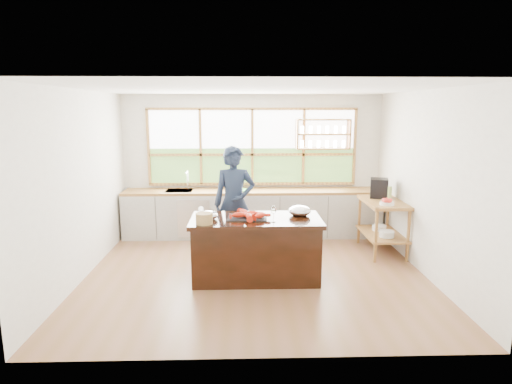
{
  "coord_description": "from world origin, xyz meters",
  "views": [
    {
      "loc": [
        -0.17,
        -6.08,
        2.43
      ],
      "look_at": [
        0.01,
        0.15,
        1.21
      ],
      "focal_mm": 30.0,
      "sensor_mm": 36.0,
      "label": 1
    }
  ],
  "objects_px": {
    "island": "(256,248)",
    "espresso_machine": "(379,188)",
    "wicker_basket": "(204,218)",
    "cook": "(234,203)"
  },
  "relations": [
    {
      "from": "island",
      "to": "cook",
      "type": "relative_size",
      "value": 1.0
    },
    {
      "from": "island",
      "to": "cook",
      "type": "bearing_deg",
      "value": 110.05
    },
    {
      "from": "island",
      "to": "espresso_machine",
      "type": "relative_size",
      "value": 5.53
    },
    {
      "from": "wicker_basket",
      "to": "cook",
      "type": "bearing_deg",
      "value": 71.8
    },
    {
      "from": "island",
      "to": "wicker_basket",
      "type": "height_order",
      "value": "wicker_basket"
    },
    {
      "from": "espresso_machine",
      "to": "wicker_basket",
      "type": "bearing_deg",
      "value": -134.17
    },
    {
      "from": "island",
      "to": "cook",
      "type": "height_order",
      "value": "cook"
    },
    {
      "from": "cook",
      "to": "espresso_machine",
      "type": "distance_m",
      "value": 2.57
    },
    {
      "from": "espresso_machine",
      "to": "island",
      "type": "bearing_deg",
      "value": -131.8
    },
    {
      "from": "island",
      "to": "wicker_basket",
      "type": "distance_m",
      "value": 0.92
    }
  ]
}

